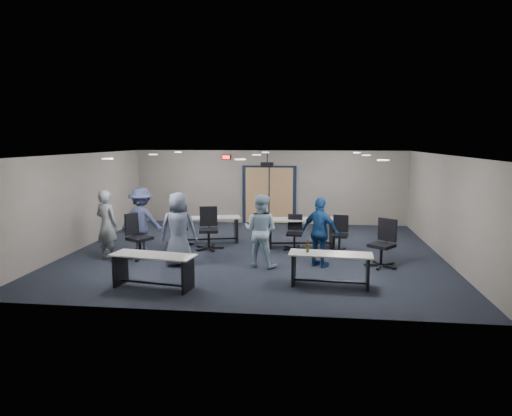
# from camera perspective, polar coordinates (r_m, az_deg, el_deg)

# --- Properties ---
(floor) EXTENTS (10.00, 10.00, 0.00)m
(floor) POSITION_cam_1_polar(r_m,az_deg,el_deg) (12.71, -0.18, -5.54)
(floor) COLOR black
(floor) RESTS_ON ground
(back_wall) EXTENTS (10.00, 0.04, 2.70)m
(back_wall) POSITION_cam_1_polar(r_m,az_deg,el_deg) (16.89, 1.67, 2.62)
(back_wall) COLOR gray
(back_wall) RESTS_ON floor
(front_wall) EXTENTS (10.00, 0.04, 2.70)m
(front_wall) POSITION_cam_1_polar(r_m,az_deg,el_deg) (8.07, -4.08, -3.95)
(front_wall) COLOR gray
(front_wall) RESTS_ON floor
(left_wall) EXTENTS (0.04, 9.00, 2.70)m
(left_wall) POSITION_cam_1_polar(r_m,az_deg,el_deg) (13.96, -21.01, 0.81)
(left_wall) COLOR gray
(left_wall) RESTS_ON floor
(right_wall) EXTENTS (0.04, 9.00, 2.70)m
(right_wall) POSITION_cam_1_polar(r_m,az_deg,el_deg) (12.84, 22.55, 0.09)
(right_wall) COLOR gray
(right_wall) RESTS_ON floor
(ceiling) EXTENTS (10.00, 9.00, 0.04)m
(ceiling) POSITION_cam_1_polar(r_m,az_deg,el_deg) (12.33, -0.19, 6.72)
(ceiling) COLOR silver
(ceiling) RESTS_ON back_wall
(double_door) EXTENTS (2.00, 0.07, 2.20)m
(double_door) POSITION_cam_1_polar(r_m,az_deg,el_deg) (16.89, 1.66, 1.60)
(double_door) COLOR black
(double_door) RESTS_ON back_wall
(exit_sign) EXTENTS (0.32, 0.07, 0.18)m
(exit_sign) POSITION_cam_1_polar(r_m,az_deg,el_deg) (16.98, -3.75, 6.36)
(exit_sign) COLOR black
(exit_sign) RESTS_ON back_wall
(ceiling_projector) EXTENTS (0.35, 0.32, 0.37)m
(ceiling_projector) POSITION_cam_1_polar(r_m,az_deg,el_deg) (12.81, 1.42, 5.47)
(ceiling_projector) COLOR black
(ceiling_projector) RESTS_ON ceiling
(ceiling_can_lights) EXTENTS (6.24, 5.74, 0.02)m
(ceiling_can_lights) POSITION_cam_1_polar(r_m,az_deg,el_deg) (12.58, -0.05, 6.62)
(ceiling_can_lights) COLOR white
(ceiling_can_lights) RESTS_ON ceiling
(table_front_left) EXTENTS (1.85, 0.87, 0.72)m
(table_front_left) POSITION_cam_1_polar(r_m,az_deg,el_deg) (9.85, -12.73, -6.97)
(table_front_left) COLOR beige
(table_front_left) RESTS_ON floor
(table_front_right) EXTENTS (1.79, 0.70, 0.97)m
(table_front_right) POSITION_cam_1_polar(r_m,az_deg,el_deg) (9.87, 9.23, -6.85)
(table_front_right) COLOR beige
(table_front_right) RESTS_ON floor
(table_back_left) EXTENTS (2.01, 1.13, 0.78)m
(table_back_left) POSITION_cam_1_polar(r_m,az_deg,el_deg) (13.85, -5.99, -2.16)
(table_back_left) COLOR beige
(table_back_left) RESTS_ON floor
(table_back_right) EXTENTS (2.11, 0.96, 0.96)m
(table_back_right) POSITION_cam_1_polar(r_m,az_deg,el_deg) (13.28, 5.70, -2.45)
(table_back_right) COLOR beige
(table_back_right) RESTS_ON floor
(chair_back_a) EXTENTS (0.92, 0.92, 1.18)m
(chair_back_a) POSITION_cam_1_polar(r_m,az_deg,el_deg) (13.53, -9.64, -2.24)
(chair_back_a) COLOR black
(chair_back_a) RESTS_ON floor
(chair_back_b) EXTENTS (0.90, 0.90, 1.20)m
(chair_back_b) POSITION_cam_1_polar(r_m,az_deg,el_deg) (12.96, -5.94, -2.58)
(chair_back_b) COLOR black
(chair_back_b) RESTS_ON floor
(chair_back_c) EXTENTS (0.66, 0.66, 0.99)m
(chair_back_c) POSITION_cam_1_polar(r_m,az_deg,el_deg) (12.94, 4.82, -3.07)
(chair_back_c) COLOR black
(chair_back_c) RESTS_ON floor
(chair_back_d) EXTENTS (0.74, 0.74, 1.01)m
(chair_back_d) POSITION_cam_1_polar(r_m,az_deg,el_deg) (12.84, 10.41, -3.22)
(chair_back_d) COLOR black
(chair_back_d) RESTS_ON floor
(chair_loose_left) EXTENTS (1.02, 1.02, 1.19)m
(chair_loose_left) POSITION_cam_1_polar(r_m,az_deg,el_deg) (12.28, -14.34, -3.47)
(chair_loose_left) COLOR black
(chair_loose_left) RESTS_ON floor
(chair_loose_right) EXTENTS (1.04, 1.04, 1.17)m
(chair_loose_right) POSITION_cam_1_polar(r_m,az_deg,el_deg) (11.54, 15.44, -4.30)
(chair_loose_right) COLOR black
(chair_loose_right) RESTS_ON floor
(person_gray) EXTENTS (0.78, 0.64, 1.83)m
(person_gray) POSITION_cam_1_polar(r_m,az_deg,el_deg) (12.34, -18.14, -2.04)
(person_gray) COLOR gray
(person_gray) RESTS_ON floor
(person_plaid) EXTENTS (0.94, 0.66, 1.83)m
(person_plaid) POSITION_cam_1_polar(r_m,az_deg,el_deg) (11.38, -9.67, -2.61)
(person_plaid) COLOR slate
(person_plaid) RESTS_ON floor
(person_lightblue) EXTENTS (1.04, 0.92, 1.79)m
(person_lightblue) POSITION_cam_1_polar(r_m,az_deg,el_deg) (11.14, 0.58, -2.84)
(person_lightblue) COLOR #A4C3DA
(person_lightblue) RESTS_ON floor
(person_navy) EXTENTS (1.07, 0.88, 1.71)m
(person_navy) POSITION_cam_1_polar(r_m,az_deg,el_deg) (11.23, 8.03, -3.03)
(person_navy) COLOR navy
(person_navy) RESTS_ON floor
(person_back) EXTENTS (1.22, 0.74, 1.83)m
(person_back) POSITION_cam_1_polar(r_m,az_deg,el_deg) (12.67, -14.13, -1.61)
(person_back) COLOR #393E66
(person_back) RESTS_ON floor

